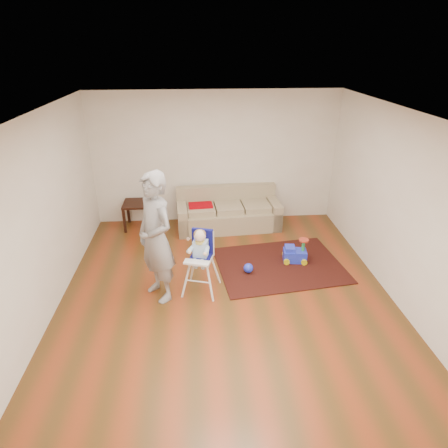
{
  "coord_description": "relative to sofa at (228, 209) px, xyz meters",
  "views": [
    {
      "loc": [
        -0.39,
        -4.72,
        3.51
      ],
      "look_at": [
        0.0,
        0.4,
        1.0
      ],
      "focal_mm": 30.0,
      "sensor_mm": 36.0,
      "label": 1
    }
  ],
  "objects": [
    {
      "name": "adult",
      "position": [
        -1.23,
        -2.26,
        0.58
      ],
      "size": [
        0.81,
        0.86,
        1.97
      ],
      "primitive_type": "imported",
      "rotation": [
        0.0,
        0.0,
        -0.93
      ],
      "color": "gray",
      "rests_on": "ground"
    },
    {
      "name": "side_table",
      "position": [
        -1.86,
        0.14,
        -0.13
      ],
      "size": [
        0.55,
        0.55,
        0.55
      ],
      "primitive_type": null,
      "color": "black",
      "rests_on": "ground"
    },
    {
      "name": "ride_on_toy",
      "position": [
        1.05,
        -1.46,
        -0.17
      ],
      "size": [
        0.43,
        0.33,
        0.43
      ],
      "primitive_type": null,
      "rotation": [
        0.0,
        0.0,
        -0.12
      ],
      "color": "#273AEA",
      "rests_on": "area_rug"
    },
    {
      "name": "high_chair",
      "position": [
        -0.61,
        -2.18,
        0.1
      ],
      "size": [
        0.61,
        0.61,
        1.06
      ],
      "rotation": [
        0.0,
        0.0,
        -0.28
      ],
      "color": "white",
      "rests_on": "ground"
    },
    {
      "name": "room_envelope",
      "position": [
        -0.23,
        -1.77,
        1.47
      ],
      "size": [
        5.04,
        5.52,
        2.72
      ],
      "color": "silver",
      "rests_on": "ground"
    },
    {
      "name": "toy_ball",
      "position": [
        0.19,
        -1.77,
        -0.31
      ],
      "size": [
        0.16,
        0.16,
        0.16
      ],
      "primitive_type": "sphere",
      "color": "#273AEA",
      "rests_on": "area_rug"
    },
    {
      "name": "area_rug",
      "position": [
        0.76,
        -1.57,
        -0.4
      ],
      "size": [
        2.29,
        1.84,
        0.02
      ],
      "primitive_type": "cube",
      "rotation": [
        0.0,
        0.0,
        0.13
      ],
      "color": "black",
      "rests_on": "ground"
    },
    {
      "name": "ground",
      "position": [
        -0.23,
        -2.3,
        -0.4
      ],
      "size": [
        5.5,
        5.5,
        0.0
      ],
      "primitive_type": "plane",
      "color": "#533514",
      "rests_on": "ground"
    },
    {
      "name": "sofa",
      "position": [
        0.0,
        0.0,
        0.0
      ],
      "size": [
        2.14,
        0.99,
        0.81
      ],
      "rotation": [
        0.0,
        0.0,
        0.07
      ],
      "color": "#968E67",
      "rests_on": "ground"
    }
  ]
}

